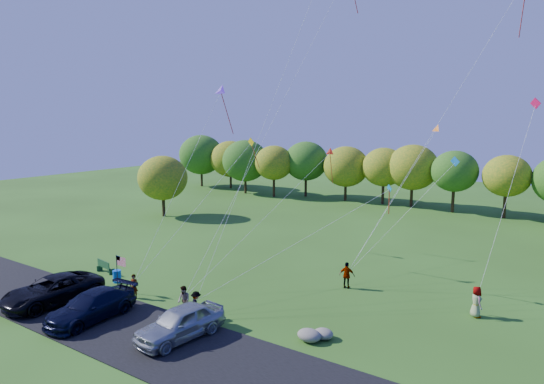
{
  "coord_description": "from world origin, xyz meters",
  "views": [
    {
      "loc": [
        19.04,
        -19.78,
        11.27
      ],
      "look_at": [
        1.3,
        6.0,
        6.4
      ],
      "focal_mm": 32.0,
      "sensor_mm": 36.0,
      "label": 1
    }
  ],
  "objects_px": {
    "flyer_a": "(134,286)",
    "flyer_d": "(347,275)",
    "minivan_dark": "(52,290)",
    "flyer_b": "(184,300)",
    "flyer_c": "(196,305)",
    "park_bench": "(104,266)",
    "trash_barrel": "(117,276)",
    "minivan_navy": "(91,306)",
    "flyer_e": "(476,302)",
    "minivan_silver": "(180,323)"
  },
  "relations": [
    {
      "from": "flyer_e",
      "to": "park_bench",
      "type": "xyz_separation_m",
      "value": [
        -24.03,
        -7.07,
        -0.39
      ]
    },
    {
      "from": "minivan_silver",
      "to": "flyer_c",
      "type": "height_order",
      "value": "minivan_silver"
    },
    {
      "from": "park_bench",
      "to": "trash_barrel",
      "type": "height_order",
      "value": "park_bench"
    },
    {
      "from": "flyer_c",
      "to": "flyer_a",
      "type": "bearing_deg",
      "value": 38.67
    },
    {
      "from": "flyer_a",
      "to": "flyer_c",
      "type": "distance_m",
      "value": 5.26
    },
    {
      "from": "flyer_d",
      "to": "trash_barrel",
      "type": "xyz_separation_m",
      "value": [
        -13.52,
        -7.9,
        -0.46
      ]
    },
    {
      "from": "minivan_navy",
      "to": "flyer_b",
      "type": "bearing_deg",
      "value": 41.23
    },
    {
      "from": "minivan_silver",
      "to": "flyer_a",
      "type": "bearing_deg",
      "value": 166.02
    },
    {
      "from": "minivan_silver",
      "to": "flyer_b",
      "type": "bearing_deg",
      "value": 137.96
    },
    {
      "from": "minivan_navy",
      "to": "flyer_d",
      "type": "bearing_deg",
      "value": 50.13
    },
    {
      "from": "flyer_d",
      "to": "trash_barrel",
      "type": "height_order",
      "value": "flyer_d"
    },
    {
      "from": "flyer_e",
      "to": "flyer_a",
      "type": "bearing_deg",
      "value": 76.15
    },
    {
      "from": "minivan_dark",
      "to": "flyer_a",
      "type": "relative_size",
      "value": 3.82
    },
    {
      "from": "trash_barrel",
      "to": "park_bench",
      "type": "bearing_deg",
      "value": 162.33
    },
    {
      "from": "flyer_d",
      "to": "flyer_e",
      "type": "xyz_separation_m",
      "value": [
        8.09,
        -0.06,
        0.01
      ]
    },
    {
      "from": "park_bench",
      "to": "minivan_navy",
      "type": "bearing_deg",
      "value": -31.27
    },
    {
      "from": "flyer_a",
      "to": "trash_barrel",
      "type": "xyz_separation_m",
      "value": [
        -3.35,
        1.31,
        -0.35
      ]
    },
    {
      "from": "minivan_navy",
      "to": "flyer_a",
      "type": "bearing_deg",
      "value": 97.84
    },
    {
      "from": "trash_barrel",
      "to": "flyer_c",
      "type": "bearing_deg",
      "value": -8.49
    },
    {
      "from": "flyer_d",
      "to": "minivan_dark",
      "type": "bearing_deg",
      "value": 28.7
    },
    {
      "from": "minivan_navy",
      "to": "flyer_a",
      "type": "distance_m",
      "value": 3.65
    },
    {
      "from": "minivan_silver",
      "to": "park_bench",
      "type": "xyz_separation_m",
      "value": [
        -12.23,
        4.49,
        -0.4
      ]
    },
    {
      "from": "minivan_dark",
      "to": "trash_barrel",
      "type": "relative_size",
      "value": 6.99
    },
    {
      "from": "flyer_c",
      "to": "minivan_navy",
      "type": "bearing_deg",
      "value": 76.74
    },
    {
      "from": "flyer_b",
      "to": "flyer_c",
      "type": "xyz_separation_m",
      "value": [
        0.93,
        0.03,
        -0.06
      ]
    },
    {
      "from": "park_bench",
      "to": "trash_barrel",
      "type": "relative_size",
      "value": 2.01
    },
    {
      "from": "flyer_e",
      "to": "flyer_d",
      "type": "bearing_deg",
      "value": 49.09
    },
    {
      "from": "flyer_b",
      "to": "flyer_c",
      "type": "distance_m",
      "value": 0.93
    },
    {
      "from": "flyer_a",
      "to": "minivan_navy",
      "type": "bearing_deg",
      "value": -101.17
    },
    {
      "from": "flyer_e",
      "to": "park_bench",
      "type": "relative_size",
      "value": 1.05
    },
    {
      "from": "flyer_e",
      "to": "minivan_silver",
      "type": "bearing_deg",
      "value": 93.96
    },
    {
      "from": "flyer_a",
      "to": "park_bench",
      "type": "height_order",
      "value": "flyer_a"
    },
    {
      "from": "flyer_d",
      "to": "flyer_e",
      "type": "relative_size",
      "value": 0.99
    },
    {
      "from": "minivan_silver",
      "to": "trash_barrel",
      "type": "distance_m",
      "value": 10.51
    },
    {
      "from": "minivan_silver",
      "to": "park_bench",
      "type": "distance_m",
      "value": 13.04
    },
    {
      "from": "flyer_a",
      "to": "flyer_b",
      "type": "distance_m",
      "value": 4.33
    },
    {
      "from": "park_bench",
      "to": "flyer_e",
      "type": "bearing_deg",
      "value": 26.25
    },
    {
      "from": "minivan_dark",
      "to": "minivan_silver",
      "type": "distance_m",
      "value": 9.82
    },
    {
      "from": "flyer_b",
      "to": "flyer_d",
      "type": "xyz_separation_m",
      "value": [
        5.84,
        9.21,
        0.05
      ]
    },
    {
      "from": "minivan_navy",
      "to": "park_bench",
      "type": "relative_size",
      "value": 3.15
    },
    {
      "from": "minivan_silver",
      "to": "trash_barrel",
      "type": "relative_size",
      "value": 5.82
    },
    {
      "from": "flyer_a",
      "to": "flyer_d",
      "type": "bearing_deg",
      "value": 19.78
    },
    {
      "from": "minivan_dark",
      "to": "flyer_c",
      "type": "xyz_separation_m",
      "value": [
        8.56,
        3.45,
        -0.11
      ]
    },
    {
      "from": "park_bench",
      "to": "flyer_c",
      "type": "bearing_deg",
      "value": -0.7
    },
    {
      "from": "minivan_silver",
      "to": "flyer_b",
      "type": "distance_m",
      "value": 3.22
    },
    {
      "from": "flyer_b",
      "to": "flyer_e",
      "type": "bearing_deg",
      "value": 47.88
    },
    {
      "from": "minivan_silver",
      "to": "minivan_navy",
      "type": "bearing_deg",
      "value": -162.1
    },
    {
      "from": "flyer_b",
      "to": "trash_barrel",
      "type": "bearing_deg",
      "value": -175.09
    },
    {
      "from": "flyer_c",
      "to": "park_bench",
      "type": "relative_size",
      "value": 0.91
    },
    {
      "from": "minivan_dark",
      "to": "flyer_b",
      "type": "distance_m",
      "value": 8.37
    }
  ]
}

